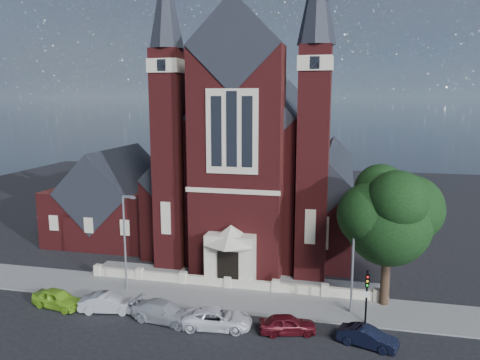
% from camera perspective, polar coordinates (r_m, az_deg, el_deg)
% --- Properties ---
extents(ground, '(120.00, 120.00, 0.00)m').
position_cam_1_polar(ground, '(48.01, 1.09, -9.16)').
color(ground, black).
rests_on(ground, ground).
extents(pavement_strip, '(60.00, 5.00, 0.12)m').
position_cam_1_polar(pavement_strip, '(38.51, -2.21, -14.15)').
color(pavement_strip, slate).
rests_on(pavement_strip, ground).
extents(forecourt_paving, '(26.00, 3.00, 0.14)m').
position_cam_1_polar(forecourt_paving, '(42.07, -0.76, -11.99)').
color(forecourt_paving, slate).
rests_on(forecourt_paving, ground).
extents(forecourt_wall, '(24.00, 0.40, 0.90)m').
position_cam_1_polar(forecourt_wall, '(40.28, -1.45, -13.03)').
color(forecourt_wall, beige).
rests_on(forecourt_wall, ground).
extents(church, '(20.01, 34.90, 29.20)m').
position_cam_1_polar(church, '(53.69, 2.86, 1.87)').
color(church, '#541617').
rests_on(church, ground).
extents(parish_hall, '(12.00, 12.20, 10.24)m').
position_cam_1_polar(parish_hall, '(54.97, -14.79, -2.68)').
color(parish_hall, '#541617').
rests_on(parish_hall, ground).
extents(street_tree, '(6.40, 6.60, 10.70)m').
position_cam_1_polar(street_tree, '(36.35, 17.85, -4.49)').
color(street_tree, black).
rests_on(street_tree, ground).
extents(street_lamp_left, '(1.16, 0.22, 8.09)m').
position_cam_1_polar(street_lamp_left, '(39.17, -13.77, -6.84)').
color(street_lamp_left, gray).
rests_on(street_lamp_left, ground).
extents(street_lamp_right, '(1.16, 0.22, 8.09)m').
position_cam_1_polar(street_lamp_right, '(35.23, 13.77, -8.75)').
color(street_lamp_right, gray).
rests_on(street_lamp_right, ground).
extents(traffic_signal, '(0.28, 0.42, 4.00)m').
position_cam_1_polar(traffic_signal, '(34.49, 15.21, -12.81)').
color(traffic_signal, black).
rests_on(traffic_signal, ground).
extents(car_lime_van, '(4.37, 2.40, 1.41)m').
position_cam_1_polar(car_lime_van, '(39.15, -21.35, -13.32)').
color(car_lime_van, '#87C627').
rests_on(car_lime_van, ground).
extents(car_silver_a, '(4.43, 2.25, 1.39)m').
position_cam_1_polar(car_silver_a, '(37.25, -15.75, -14.23)').
color(car_silver_a, '#9DA1A5').
rests_on(car_silver_a, ground).
extents(car_silver_b, '(5.22, 2.80, 1.44)m').
position_cam_1_polar(car_silver_b, '(34.97, -9.17, -15.59)').
color(car_silver_b, '#A5A8AD').
rests_on(car_silver_b, ground).
extents(car_white_suv, '(5.07, 2.75, 1.35)m').
position_cam_1_polar(car_white_suv, '(33.77, -2.79, -16.52)').
color(car_white_suv, white).
rests_on(car_white_suv, ground).
extents(car_dark_red, '(4.14, 2.51, 1.32)m').
position_cam_1_polar(car_dark_red, '(33.21, 5.81, -17.08)').
color(car_dark_red, '#4C0D14').
rests_on(car_dark_red, ground).
extents(car_navy, '(4.02, 2.39, 1.25)m').
position_cam_1_polar(car_navy, '(32.61, 15.28, -18.00)').
color(car_navy, black).
rests_on(car_navy, ground).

